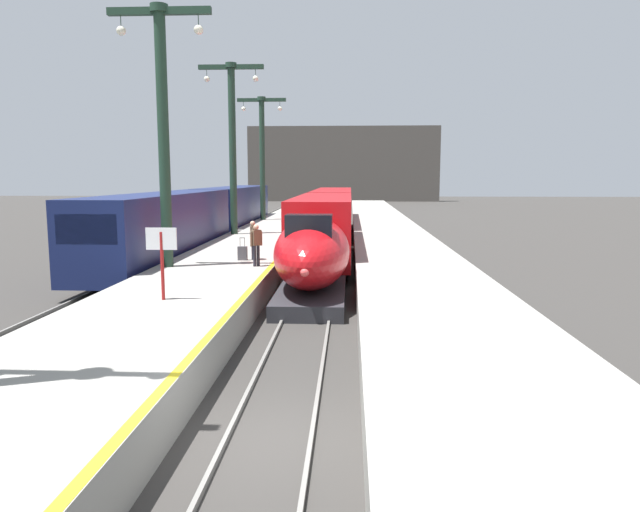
# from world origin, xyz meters

# --- Properties ---
(ground_plane) EXTENTS (260.00, 260.00, 0.00)m
(ground_plane) POSITION_xyz_m (0.00, 0.00, 0.00)
(ground_plane) COLOR #33302D
(platform_left) EXTENTS (4.80, 110.00, 1.05)m
(platform_left) POSITION_xyz_m (-4.05, 24.75, 0.53)
(platform_left) COLOR gray
(platform_left) RESTS_ON ground
(platform_right) EXTENTS (4.80, 110.00, 1.05)m
(platform_right) POSITION_xyz_m (4.05, 24.75, 0.53)
(platform_right) COLOR gray
(platform_right) RESTS_ON ground
(platform_left_safety_stripe) EXTENTS (0.20, 107.80, 0.01)m
(platform_left_safety_stripe) POSITION_xyz_m (-1.77, 24.75, 1.05)
(platform_left_safety_stripe) COLOR yellow
(platform_left_safety_stripe) RESTS_ON platform_left
(rail_main_left) EXTENTS (0.08, 110.00, 0.12)m
(rail_main_left) POSITION_xyz_m (-0.75, 27.50, 0.06)
(rail_main_left) COLOR slate
(rail_main_left) RESTS_ON ground
(rail_main_right) EXTENTS (0.08, 110.00, 0.12)m
(rail_main_right) POSITION_xyz_m (0.75, 27.50, 0.06)
(rail_main_right) COLOR slate
(rail_main_right) RESTS_ON ground
(rail_secondary_left) EXTENTS (0.08, 110.00, 0.12)m
(rail_secondary_left) POSITION_xyz_m (-8.85, 27.50, 0.06)
(rail_secondary_left) COLOR slate
(rail_secondary_left) RESTS_ON ground
(rail_secondary_right) EXTENTS (0.08, 110.00, 0.12)m
(rail_secondary_right) POSITION_xyz_m (-7.35, 27.50, 0.06)
(rail_secondary_right) COLOR slate
(rail_secondary_right) RESTS_ON ground
(highspeed_train_main) EXTENTS (2.92, 38.93, 3.60)m
(highspeed_train_main) POSITION_xyz_m (0.00, 27.05, 1.92)
(highspeed_train_main) COLOR #B20F14
(highspeed_train_main) RESTS_ON ground
(regional_train_adjacent) EXTENTS (2.85, 36.60, 3.80)m
(regional_train_adjacent) POSITION_xyz_m (-8.10, 28.91, 2.13)
(regional_train_adjacent) COLOR #141E4C
(regional_train_adjacent) RESTS_ON ground
(station_column_mid) EXTENTS (4.00, 0.68, 10.06)m
(station_column_mid) POSITION_xyz_m (-5.90, 13.14, 7.04)
(station_column_mid) COLOR #1E3828
(station_column_mid) RESTS_ON platform_left
(station_column_far) EXTENTS (4.00, 0.68, 10.44)m
(station_column_far) POSITION_xyz_m (-5.90, 26.67, 7.24)
(station_column_far) COLOR #1E3828
(station_column_far) RESTS_ON platform_left
(station_column_distant) EXTENTS (4.00, 0.68, 10.04)m
(station_column_distant) POSITION_xyz_m (-5.90, 38.95, 7.03)
(station_column_distant) COLOR #1E3828
(station_column_distant) RESTS_ON platform_left
(passenger_near_edge) EXTENTS (0.29, 0.56, 1.69)m
(passenger_near_edge) POSITION_xyz_m (-2.81, 15.27, 2.04)
(passenger_near_edge) COLOR #23232D
(passenger_near_edge) RESTS_ON platform_left
(passenger_mid_platform) EXTENTS (0.44, 0.42, 1.69)m
(passenger_mid_platform) POSITION_xyz_m (-2.36, 13.42, 2.04)
(passenger_mid_platform) COLOR #23232D
(passenger_mid_platform) RESTS_ON platform_left
(rolling_suitcase) EXTENTS (0.40, 0.22, 0.98)m
(rolling_suitcase) POSITION_xyz_m (-3.23, 15.09, 1.35)
(rolling_suitcase) COLOR #4C4C51
(rolling_suitcase) RESTS_ON platform_left
(departure_info_board) EXTENTS (0.90, 0.10, 2.12)m
(departure_info_board) POSITION_xyz_m (-4.05, 6.81, 2.56)
(departure_info_board) COLOR maroon
(departure_info_board) RESTS_ON platform_left
(terminus_back_wall) EXTENTS (36.00, 2.00, 14.00)m
(terminus_back_wall) POSITION_xyz_m (0.00, 102.00, 7.00)
(terminus_back_wall) COLOR #4C4742
(terminus_back_wall) RESTS_ON ground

